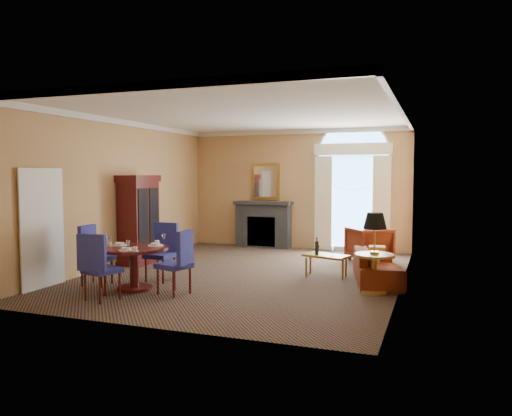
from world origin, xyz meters
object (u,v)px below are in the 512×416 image
(sofa, at_px, (377,266))
(coffee_table, at_px, (326,256))
(dining_table, at_px, (134,258))
(side_table, at_px, (375,243))
(armchair, at_px, (369,244))
(armoire, at_px, (139,221))

(sofa, relative_size, coffee_table, 2.07)
(dining_table, relative_size, sofa, 0.60)
(coffee_table, xyz_separation_m, side_table, (1.06, -1.02, 0.45))
(dining_table, xyz_separation_m, armchair, (3.46, 4.29, -0.16))
(armoire, bearing_deg, armchair, 22.93)
(armchair, bearing_deg, side_table, 60.98)
(sofa, height_order, armchair, armchair)
(side_table, bearing_deg, sofa, 93.21)
(coffee_table, height_order, side_table, side_table)
(armoire, relative_size, armchair, 2.28)
(armoire, bearing_deg, dining_table, -58.50)
(side_table, bearing_deg, coffee_table, 136.01)
(armoire, height_order, coffee_table, armoire)
(side_table, bearing_deg, dining_table, -162.55)
(sofa, distance_m, side_table, 1.06)
(coffee_table, bearing_deg, sofa, 10.41)
(armoire, relative_size, coffee_table, 2.08)
(armoire, distance_m, dining_table, 2.66)
(sofa, xyz_separation_m, coffee_table, (-1.01, 0.13, 0.12))
(dining_table, bearing_deg, side_table, 17.45)
(armoire, relative_size, sofa, 1.00)
(armchair, bearing_deg, sofa, 63.32)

